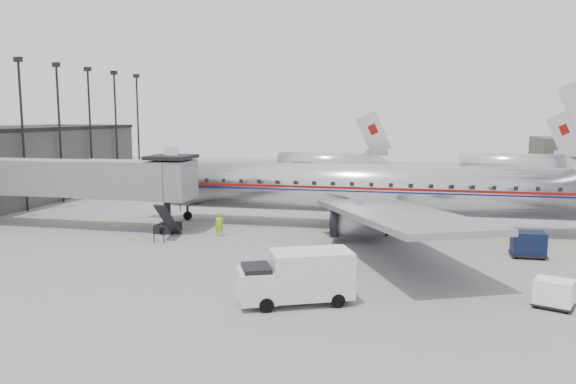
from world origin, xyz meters
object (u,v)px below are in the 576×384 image
object	(u,v)px
service_van	(297,276)
baggage_cart_white	(554,293)
airliner	(370,189)
ramp_worker	(219,224)
baggage_cart_navy	(528,244)

from	to	relation	value
service_van	baggage_cart_white	xyz separation A→B (m)	(12.74, 2.14, -0.66)
airliner	service_van	size ratio (longest dim) A/B	6.85
ramp_worker	airliner	bearing A→B (deg)	7.22
service_van	baggage_cart_white	size ratio (longest dim) A/B	2.74
airliner	ramp_worker	bearing A→B (deg)	-152.21
service_van	baggage_cart_white	bearing A→B (deg)	-14.19
baggage_cart_navy	ramp_worker	size ratio (longest dim) A/B	1.18
service_van	baggage_cart_navy	xyz separation A→B (m)	(13.46, 12.70, -0.49)
baggage_cart_white	ramp_worker	world-z (taller)	ramp_worker
baggage_cart_white	ramp_worker	xyz separation A→B (m)	(-22.07, 12.33, 0.18)
ramp_worker	baggage_cart_white	bearing A→B (deg)	-49.68
baggage_cart_white	service_van	bearing A→B (deg)	-147.74
service_van	ramp_worker	xyz separation A→B (m)	(-9.33, 14.47, -0.48)
airliner	service_van	distance (m)	20.67
baggage_cart_navy	ramp_worker	distance (m)	22.86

